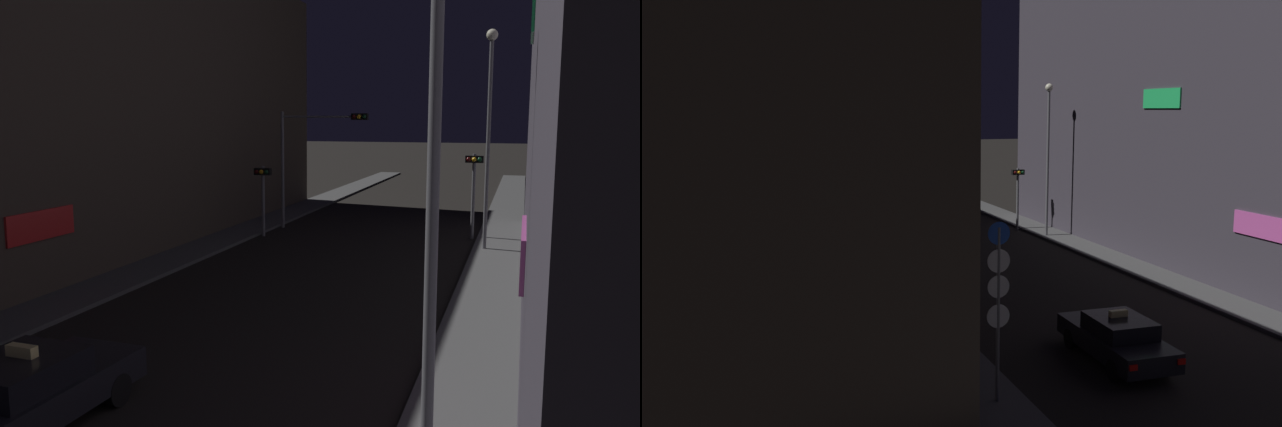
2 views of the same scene
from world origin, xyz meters
The scene contains 9 objects.
sidewalk_left centered at (-5.97, 31.13, 0.07)m, with size 2.02×66.26×0.13m, color #4C4C4C.
sidewalk_right centered at (5.97, 31.13, 0.07)m, with size 2.02×66.26×0.13m, color #4C4C4C.
building_facade_left centered at (-11.16, 23.47, 6.41)m, with size 8.43×35.42×12.83m.
taxi centered at (-1.24, 9.38, 0.74)m, with size 1.93×4.50×1.62m.
traffic_light_overhead centered at (-3.10, 30.83, 4.19)m, with size 4.46×0.42×5.84m.
traffic_light_left_kerb centered at (-4.72, 28.25, 2.40)m, with size 0.80×0.42×3.30m.
traffic_light_right_kerb centered at (4.72, 30.49, 2.80)m, with size 0.80×0.42×3.93m.
street_lamp_near_block centered at (5.85, 8.66, 5.17)m, with size 0.51×0.51×7.40m.
street_lamp_far_block centered at (5.43, 27.83, 5.72)m, with size 0.46×0.46×8.89m.
Camera 1 is at (6.91, 0.87, 5.49)m, focal length 35.83 mm.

